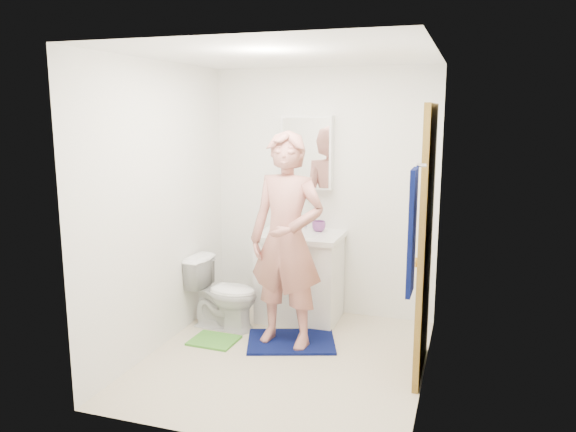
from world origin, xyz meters
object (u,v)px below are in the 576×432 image
object	(u,v)px
toilet	(224,293)
soap_dispenser	(285,223)
towel	(412,232)
toothbrush_cup	(319,226)
man	(287,240)
vanity_cabinet	(300,279)
medicine_cabinet	(307,152)

from	to	relation	value
toilet	soap_dispenser	size ratio (longest dim) A/B	3.40
towel	toothbrush_cup	world-z (taller)	towel
man	towel	bearing A→B (deg)	-29.81
toothbrush_cup	toilet	bearing A→B (deg)	-143.24
vanity_cabinet	toilet	distance (m)	0.75
medicine_cabinet	man	size ratio (longest dim) A/B	0.39
toothbrush_cup	man	bearing A→B (deg)	-95.43
towel	man	bearing A→B (deg)	142.41
medicine_cabinet	man	world-z (taller)	medicine_cabinet
medicine_cabinet	towel	world-z (taller)	medicine_cabinet
vanity_cabinet	soap_dispenser	world-z (taller)	soap_dispenser
soap_dispenser	man	size ratio (longest dim) A/B	0.11
vanity_cabinet	medicine_cabinet	distance (m)	1.22
towel	man	xyz separation A→B (m)	(-1.11, 0.85, -0.32)
vanity_cabinet	man	world-z (taller)	man
vanity_cabinet	medicine_cabinet	world-z (taller)	medicine_cabinet
toilet	towel	bearing A→B (deg)	-116.24
vanity_cabinet	soap_dispenser	size ratio (longest dim) A/B	4.08
toothbrush_cup	man	xyz separation A→B (m)	(-0.07, -0.76, 0.03)
towel	man	size ratio (longest dim) A/B	0.44
vanity_cabinet	soap_dispenser	distance (m)	0.57
medicine_cabinet	man	distance (m)	1.09
towel	soap_dispenser	bearing A→B (deg)	132.29
soap_dispenser	vanity_cabinet	bearing A→B (deg)	9.48
towel	toothbrush_cup	size ratio (longest dim) A/B	6.10
towel	toothbrush_cup	distance (m)	1.95
toilet	soap_dispenser	bearing A→B (deg)	-44.03
man	medicine_cabinet	bearing A→B (deg)	102.75
medicine_cabinet	toothbrush_cup	xyz separation A→B (m)	(0.15, -0.10, -0.70)
medicine_cabinet	toilet	bearing A→B (deg)	-132.63
towel	toothbrush_cup	xyz separation A→B (m)	(-1.03, 1.61, -0.35)
toilet	man	bearing A→B (deg)	-102.11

